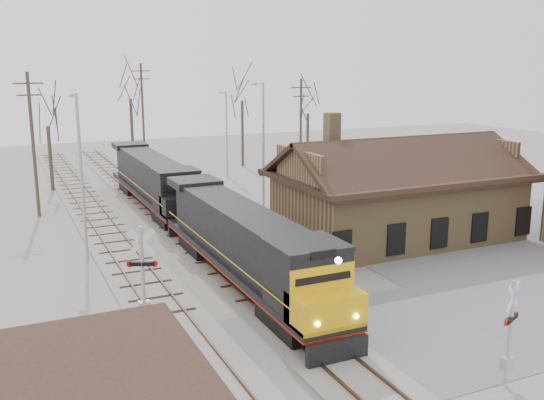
{
  "coord_description": "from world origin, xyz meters",
  "views": [
    {
      "loc": [
        -10.68,
        -18.36,
        10.75
      ],
      "look_at": [
        1.92,
        9.0,
        3.98
      ],
      "focal_mm": 40.0,
      "sensor_mm": 36.0,
      "label": 1
    }
  ],
  "objects": [
    {
      "name": "ground",
      "position": [
        0.0,
        0.0,
        0.0
      ],
      "size": [
        140.0,
        140.0,
        0.0
      ],
      "primitive_type": "plane",
      "color": "#9A958B",
      "rests_on": "ground"
    },
    {
      "name": "tree_d",
      "position": [
        13.58,
        41.9,
        8.11
      ],
      "size": [
        4.65,
        4.65,
        11.39
      ],
      "color": "#382D23",
      "rests_on": "ground"
    },
    {
      "name": "utility_pole_b",
      "position": [
        3.62,
        44.82,
        5.67
      ],
      "size": [
        2.0,
        0.24,
        10.88
      ],
      "color": "#382D23",
      "rests_on": "ground"
    },
    {
      "name": "utility_pole_c",
      "position": [
        15.58,
        32.21,
        4.94
      ],
      "size": [
        2.0,
        0.24,
        9.45
      ],
      "color": "#382D23",
      "rests_on": "ground"
    },
    {
      "name": "tree_b",
      "position": [
        -6.42,
        36.68,
        6.48
      ],
      "size": [
        3.72,
        3.72,
        9.11
      ],
      "color": "#382D23",
      "rests_on": "ground"
    },
    {
      "name": "track_main",
      "position": [
        0.0,
        15.0,
        0.07
      ],
      "size": [
        3.4,
        90.0,
        0.24
      ],
      "color": "#9A958B",
      "rests_on": "ground"
    },
    {
      "name": "track_siding",
      "position": [
        -4.5,
        15.0,
        0.07
      ],
      "size": [
        3.4,
        90.0,
        0.24
      ],
      "color": "#9A958B",
      "rests_on": "ground"
    },
    {
      "name": "tree_c",
      "position": [
        2.6,
        45.78,
        8.44
      ],
      "size": [
        4.84,
        4.84,
        11.85
      ],
      "color": "#382D23",
      "rests_on": "ground"
    },
    {
      "name": "streetlight_b",
      "position": [
        6.77,
        21.14,
        5.3
      ],
      "size": [
        0.25,
        2.04,
        9.53
      ],
      "color": "#A5A8AD",
      "rests_on": "ground"
    },
    {
      "name": "tree_e",
      "position": [
        19.68,
        38.51,
        6.59
      ],
      "size": [
        3.78,
        3.78,
        9.26
      ],
      "color": "#382D23",
      "rests_on": "ground"
    },
    {
      "name": "locomotive_lead",
      "position": [
        0.0,
        7.66,
        2.12
      ],
      "size": [
        2.72,
        18.25,
        4.05
      ],
      "color": "black",
      "rests_on": "ground"
    },
    {
      "name": "utility_pole_a",
      "position": [
        -8.22,
        27.22,
        5.36
      ],
      "size": [
        2.0,
        0.24,
        10.27
      ],
      "color": "#382D23",
      "rests_on": "ground"
    },
    {
      "name": "road",
      "position": [
        0.0,
        0.0,
        0.01
      ],
      "size": [
        60.0,
        9.0,
        0.03
      ],
      "primitive_type": "cube",
      "color": "slate",
      "rests_on": "ground"
    },
    {
      "name": "crossbuck_near",
      "position": [
        4.38,
        -4.66,
        1.82
      ],
      "size": [
        1.03,
        0.52,
        3.84
      ],
      "rotation": [
        0.0,
        0.0,
        0.42
      ],
      "color": "#A5A8AD",
      "rests_on": "ground"
    },
    {
      "name": "depot",
      "position": [
        11.99,
        12.0,
        2.41
      ],
      "size": [
        15.2,
        9.31,
        7.9
      ],
      "color": "olive",
      "rests_on": "ground"
    },
    {
      "name": "streetlight_c",
      "position": [
        9.81,
        36.78,
        4.64
      ],
      "size": [
        0.25,
        2.04,
        8.23
      ],
      "color": "#A5A8AD",
      "rests_on": "ground"
    },
    {
      "name": "locomotive_trailing",
      "position": [
        0.0,
        26.18,
        2.12
      ],
      "size": [
        2.72,
        18.25,
        3.83
      ],
      "color": "black",
      "rests_on": "ground"
    },
    {
      "name": "streetlight_a",
      "position": [
        -6.55,
        15.5,
        5.17
      ],
      "size": [
        0.25,
        2.04,
        9.26
      ],
      "color": "#A5A8AD",
      "rests_on": "ground"
    },
    {
      "name": "crossbuck_far",
      "position": [
        -5.72,
        4.94,
        2.06
      ],
      "size": [
        1.2,
        0.55,
        4.44
      ],
      "rotation": [
        0.0,
        0.0,
        2.75
      ],
      "color": "#A5A8AD",
      "rests_on": "ground"
    }
  ]
}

